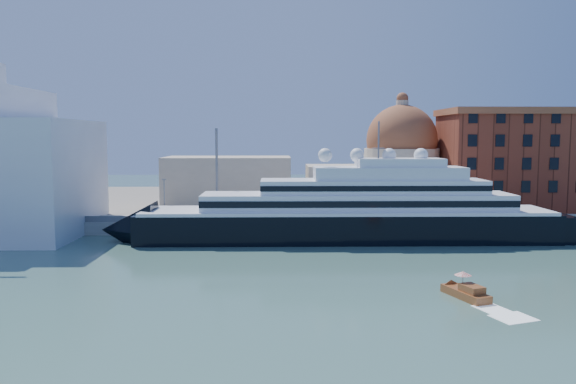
{
  "coord_description": "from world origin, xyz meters",
  "views": [
    {
      "loc": [
        -8.01,
        -77.57,
        18.93
      ],
      "look_at": [
        -6.24,
        18.0,
        9.41
      ],
      "focal_mm": 35.0,
      "sensor_mm": 36.0,
      "label": 1
    }
  ],
  "objects": [
    {
      "name": "superyacht",
      "position": [
        2.05,
        23.0,
        4.36
      ],
      "size": [
        84.51,
        11.72,
        25.26
      ],
      "color": "black",
      "rests_on": "ground"
    },
    {
      "name": "church",
      "position": [
        6.39,
        57.72,
        10.91
      ],
      "size": [
        66.0,
        18.0,
        25.5
      ],
      "color": "beige",
      "rests_on": "land"
    },
    {
      "name": "water_taxi",
      "position": [
        14.12,
        -13.75,
        0.77
      ],
      "size": [
        4.32,
        7.1,
        3.2
      ],
      "rotation": [
        0.0,
        0.0,
        0.33
      ],
      "color": "brown",
      "rests_on": "ground"
    },
    {
      "name": "lamp_posts",
      "position": [
        -12.67,
        32.27,
        9.84
      ],
      "size": [
        120.8,
        2.4,
        18.0
      ],
      "color": "slate",
      "rests_on": "quay"
    },
    {
      "name": "quay",
      "position": [
        0.0,
        34.0,
        1.25
      ],
      "size": [
        180.0,
        10.0,
        2.5
      ],
      "primitive_type": "cube",
      "color": "gray",
      "rests_on": "ground"
    },
    {
      "name": "quay_fence",
      "position": [
        0.0,
        29.5,
        3.1
      ],
      "size": [
        180.0,
        0.1,
        1.2
      ],
      "primitive_type": "cube",
      "color": "slate",
      "rests_on": "quay"
    },
    {
      "name": "warehouse",
      "position": [
        52.0,
        52.0,
        13.79
      ],
      "size": [
        43.0,
        19.0,
        23.25
      ],
      "color": "maroon",
      "rests_on": "land"
    },
    {
      "name": "land",
      "position": [
        0.0,
        75.0,
        1.0
      ],
      "size": [
        260.0,
        72.0,
        2.0
      ],
      "primitive_type": "cube",
      "color": "slate",
      "rests_on": "ground"
    },
    {
      "name": "ground",
      "position": [
        0.0,
        0.0,
        0.0
      ],
      "size": [
        400.0,
        400.0,
        0.0
      ],
      "primitive_type": "plane",
      "color": "#335952",
      "rests_on": "ground"
    }
  ]
}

